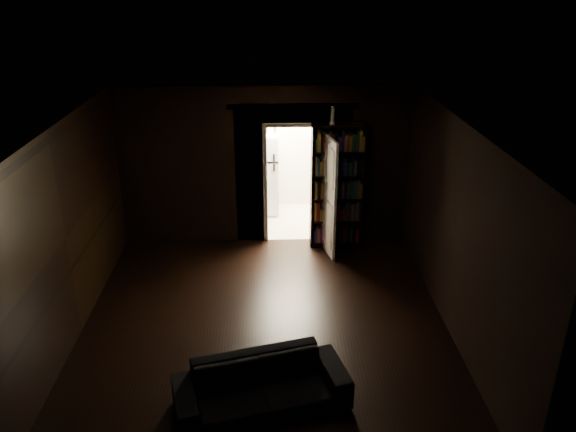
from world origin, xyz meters
name	(u,v)px	position (x,y,z in m)	size (l,w,h in m)	color
ground	(265,327)	(0.00, 0.00, 0.00)	(5.50, 5.50, 0.00)	black
room_walls	(263,185)	(-0.01, 1.07, 1.68)	(5.02, 5.61, 2.84)	black
kitchen_alcove	(290,157)	(0.50, 3.87, 1.21)	(2.20, 1.80, 2.60)	beige
sofa	(261,380)	(-0.03, -1.54, 0.37)	(1.91, 0.83, 0.74)	black
bookshelf	(337,186)	(1.25, 2.55, 1.10)	(0.90, 0.32, 2.20)	black
refrigerator	(260,173)	(-0.10, 4.11, 0.82)	(0.74, 0.68, 1.65)	white
door	(327,195)	(1.06, 2.32, 1.02)	(0.85, 0.05, 2.05)	white
figurine	(333,115)	(1.13, 2.52, 2.35)	(0.10, 0.10, 0.30)	silver
bottles	(263,126)	(-0.02, 4.07, 1.78)	(0.66, 0.08, 0.27)	black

